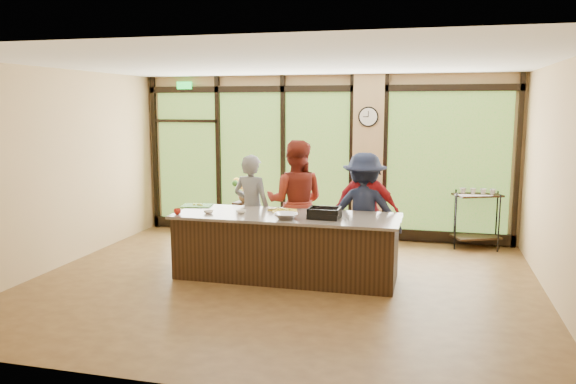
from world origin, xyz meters
The scene contains 25 objects.
floor centered at (0.00, 0.00, 0.00)m, with size 7.00×7.00×0.00m, color #4D341B.
ceiling centered at (0.00, 0.00, 3.00)m, with size 7.00×7.00×0.00m, color white.
back_wall centered at (0.00, 3.00, 1.50)m, with size 7.00×7.00×0.00m, color tan.
left_wall centered at (-3.50, 0.00, 1.50)m, with size 6.00×6.00×0.00m, color tan.
right_wall centered at (3.50, 0.00, 1.50)m, with size 6.00×6.00×0.00m, color tan.
window_wall centered at (0.16, 2.95, 1.39)m, with size 6.90×0.12×3.00m.
island_base centered at (0.00, 0.30, 0.44)m, with size 3.10×1.00×0.88m, color black.
countertop centered at (0.00, 0.30, 0.90)m, with size 3.20×1.10×0.04m, color gray.
wall_clock centered at (0.85, 2.87, 2.25)m, with size 0.36×0.04×0.36m.
cook_left centered at (-0.73, 0.98, 0.85)m, with size 0.62×0.41×1.70m, color slate.
cook_midleft centered at (-0.06, 1.12, 0.96)m, with size 0.94×0.73×1.93m, color maroon.
cook_midright centered at (1.05, 1.11, 0.86)m, with size 1.01×0.42×1.72m, color #A71922.
cook_right centered at (1.01, 1.07, 0.88)m, with size 1.13×0.65×1.76m, color #161B31.
roasting_pan centered at (0.57, 0.18, 0.96)m, with size 0.42×0.33×0.08m, color black.
mixing_bowl centered at (0.07, 0.02, 0.96)m, with size 0.32×0.32×0.08m, color silver.
cutting_board_left centered at (-1.50, 0.62, 0.93)m, with size 0.44×0.33×0.01m, color #3E812E.
cutting_board_center centered at (-0.14, 0.61, 0.93)m, with size 0.36×0.27×0.01m, color gold.
cutting_board_right centered at (-0.08, 0.53, 0.93)m, with size 0.36×0.27×0.01m, color gold.
prep_bowl_near centered at (-1.10, 0.11, 0.94)m, with size 0.14×0.14×0.04m, color white.
prep_bowl_mid centered at (-0.65, 0.23, 0.94)m, with size 0.15×0.15×0.05m, color white.
prep_bowl_far centered at (-0.30, 0.59, 0.94)m, with size 0.14×0.14×0.03m, color white.
red_ramekin centered at (-1.50, -0.07, 0.96)m, with size 0.10×0.10×0.08m, color #A31B10.
flower_stand centered at (-1.23, 2.16, 0.37)m, with size 0.37×0.37×0.74m, color black.
flower_vase centered at (-1.23, 2.16, 0.88)m, with size 0.27×0.27×0.28m, color olive.
bar_cart centered at (2.76, 2.75, 0.63)m, with size 0.88×0.71×1.05m.
Camera 1 is at (1.96, -7.25, 2.45)m, focal length 35.00 mm.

